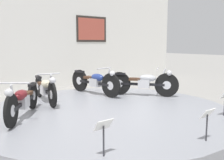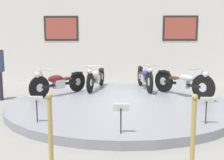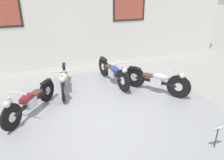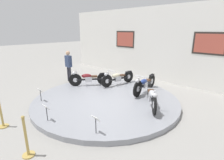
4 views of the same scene
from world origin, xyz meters
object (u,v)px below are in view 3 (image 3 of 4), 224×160
object	(u,v)px
motorcycle_maroon	(30,101)
motorcycle_cream	(64,79)
motorcycle_silver	(157,80)
motorcycle_blue	(113,72)
info_placard_front_right	(218,132)

from	to	relation	value
motorcycle_maroon	motorcycle_cream	distance (m)	1.41
motorcycle_silver	motorcycle_cream	bearing A→B (deg)	157.80
motorcycle_blue	motorcycle_silver	distance (m)	1.41
motorcycle_silver	motorcycle_blue	bearing A→B (deg)	132.99
motorcycle_maroon	info_placard_front_right	world-z (taller)	motorcycle_maroon
motorcycle_cream	info_placard_front_right	distance (m)	4.22
motorcycle_silver	motorcycle_maroon	bearing A→B (deg)	-179.95
motorcycle_maroon	motorcycle_cream	bearing A→B (deg)	47.01
motorcycle_cream	info_placard_front_right	world-z (taller)	motorcycle_cream
motorcycle_blue	motorcycle_silver	xyz separation A→B (m)	(0.96, -1.03, -0.00)
motorcycle_cream	motorcycle_blue	xyz separation A→B (m)	(1.55, 0.00, 0.03)
motorcycle_blue	info_placard_front_right	bearing A→B (deg)	-77.33
motorcycle_maroon	motorcycle_cream	xyz separation A→B (m)	(0.96, 1.03, -0.00)
motorcycle_cream	motorcycle_silver	xyz separation A→B (m)	(2.51, -1.03, 0.03)
motorcycle_maroon	motorcycle_cream	world-z (taller)	motorcycle_maroon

